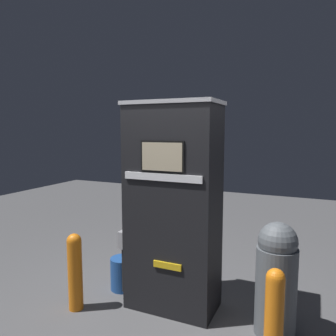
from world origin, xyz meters
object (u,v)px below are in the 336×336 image
at_px(safety_bollard, 75,269).
at_px(safety_bollard_far, 274,311).
at_px(gas_pump, 173,207).
at_px(squeegee_bucket, 123,273).
at_px(trash_bin, 276,277).

height_order(safety_bollard, safety_bollard_far, safety_bollard).
distance_m(gas_pump, squeegee_bucket, 1.16).
distance_m(safety_bollard_far, squeegee_bucket, 1.90).
bearing_deg(trash_bin, squeegee_bucket, 175.17).
height_order(safety_bollard, squeegee_bucket, squeegee_bucket).
distance_m(safety_bollard, safety_bollard_far, 2.04).
xyz_separation_m(safety_bollard, squeegee_bucket, (0.22, 0.59, -0.25)).
bearing_deg(trash_bin, gas_pump, 177.28).
distance_m(gas_pump, trash_bin, 1.22).
height_order(gas_pump, safety_bollard_far, gas_pump).
bearing_deg(squeegee_bucket, safety_bollard_far, -15.92).
relative_size(gas_pump, safety_bollard, 2.65).
bearing_deg(safety_bollard_far, trash_bin, 94.48).
xyz_separation_m(gas_pump, safety_bollard_far, (1.11, -0.42, -0.69)).
height_order(safety_bollard, trash_bin, trash_bin).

